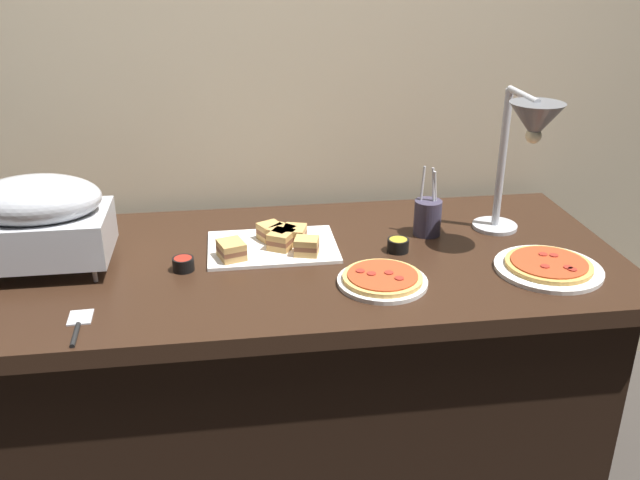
% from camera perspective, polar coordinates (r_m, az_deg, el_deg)
% --- Properties ---
extents(ground_plane, '(8.00, 8.00, 0.00)m').
position_cam_1_polar(ground_plane, '(2.39, -2.00, -18.17)').
color(ground_plane, '#38332D').
extents(back_wall, '(4.40, 0.04, 2.40)m').
position_cam_1_polar(back_wall, '(2.31, -3.80, 13.80)').
color(back_wall, '#C6B593').
rests_on(back_wall, ground_plane).
extents(buffet_table, '(1.90, 0.84, 0.76)m').
position_cam_1_polar(buffet_table, '(2.15, -2.15, -10.52)').
color(buffet_table, black).
rests_on(buffet_table, ground_plane).
extents(chafing_dish, '(0.36, 0.25, 0.27)m').
position_cam_1_polar(chafing_dish, '(1.99, -22.39, 1.68)').
color(chafing_dish, '#B7BABF').
rests_on(chafing_dish, buffet_table).
extents(heat_lamp, '(0.15, 0.33, 0.45)m').
position_cam_1_polar(heat_lamp, '(2.00, 16.96, 8.43)').
color(heat_lamp, '#B7BABF').
rests_on(heat_lamp, buffet_table).
extents(pizza_plate_front, '(0.29, 0.29, 0.03)m').
position_cam_1_polar(pizza_plate_front, '(1.99, 18.52, -2.11)').
color(pizza_plate_front, white).
rests_on(pizza_plate_front, buffet_table).
extents(pizza_plate_center, '(0.24, 0.24, 0.03)m').
position_cam_1_polar(pizza_plate_center, '(1.82, 5.23, -3.29)').
color(pizza_plate_center, white).
rests_on(pizza_plate_center, buffet_table).
extents(sandwich_platter, '(0.38, 0.26, 0.06)m').
position_cam_1_polar(sandwich_platter, '(2.01, -3.81, -0.25)').
color(sandwich_platter, white).
rests_on(sandwich_platter, buffet_table).
extents(sauce_cup_near, '(0.06, 0.06, 0.04)m').
position_cam_1_polar(sauce_cup_near, '(1.92, -11.33, -1.94)').
color(sauce_cup_near, black).
rests_on(sauce_cup_near, buffet_table).
extents(sauce_cup_far, '(0.06, 0.06, 0.04)m').
position_cam_1_polar(sauce_cup_far, '(2.01, 6.53, -0.40)').
color(sauce_cup_far, black).
rests_on(sauce_cup_far, buffet_table).
extents(utensil_holder, '(0.08, 0.08, 0.22)m').
position_cam_1_polar(utensil_holder, '(2.13, 8.96, 1.93)').
color(utensil_holder, '#383347').
rests_on(utensil_holder, buffet_table).
extents(serving_spatula, '(0.06, 0.17, 0.01)m').
position_cam_1_polar(serving_spatula, '(1.72, -19.53, -6.75)').
color(serving_spatula, '#B7BABF').
rests_on(serving_spatula, buffet_table).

